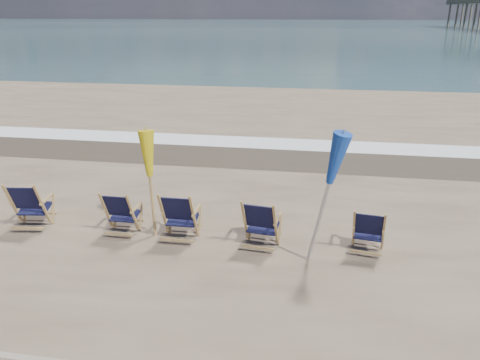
{
  "coord_description": "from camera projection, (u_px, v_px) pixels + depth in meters",
  "views": [
    {
      "loc": [
        1.44,
        -6.39,
        4.05
      ],
      "look_at": [
        0.0,
        2.2,
        0.9
      ],
      "focal_mm": 35.0,
      "sensor_mm": 36.0,
      "label": 1
    }
  ],
  "objects": [
    {
      "name": "beach_chair_4",
      "position": [
        383.0,
        234.0,
        8.03
      ],
      "size": [
        0.66,
        0.72,
        0.89
      ],
      "primitive_type": null,
      "rotation": [
        0.0,
        0.0,
        3.0
      ],
      "color": "black",
      "rests_on": "ground"
    },
    {
      "name": "beach_chair_2",
      "position": [
        194.0,
        218.0,
        8.49
      ],
      "size": [
        0.66,
        0.74,
        1.03
      ],
      "primitive_type": null,
      "rotation": [
        0.0,
        0.0,
        3.15
      ],
      "color": "black",
      "rests_on": "ground"
    },
    {
      "name": "umbrella_blue",
      "position": [
        326.0,
        162.0,
        7.33
      ],
      "size": [
        0.3,
        0.3,
        2.36
      ],
      "color": "#A5A5AD",
      "rests_on": "ground"
    },
    {
      "name": "beach_chair_1",
      "position": [
        132.0,
        214.0,
        8.74
      ],
      "size": [
        0.61,
        0.69,
        0.94
      ],
      "primitive_type": null,
      "rotation": [
        0.0,
        0.0,
        3.13
      ],
      "color": "black",
      "rests_on": "ground"
    },
    {
      "name": "beach_chair_3",
      "position": [
        275.0,
        227.0,
        8.18
      ],
      "size": [
        0.73,
        0.8,
        1.0
      ],
      "primitive_type": null,
      "rotation": [
        0.0,
        0.0,
        3.01
      ],
      "color": "black",
      "rests_on": "ground"
    },
    {
      "name": "umbrella_yellow",
      "position": [
        149.0,
        160.0,
        8.55
      ],
      "size": [
        0.3,
        0.3,
        2.0
      ],
      "color": "#A7824A",
      "rests_on": "ground"
    },
    {
      "name": "beach_chair_0",
      "position": [
        43.0,
        206.0,
        8.98
      ],
      "size": [
        0.76,
        0.83,
        1.04
      ],
      "primitive_type": null,
      "rotation": [
        0.0,
        0.0,
        3.27
      ],
      "color": "black",
      "rests_on": "ground"
    },
    {
      "name": "ocean",
      "position": [
        317.0,
        27.0,
        126.24
      ],
      "size": [
        400.0,
        400.0,
        0.0
      ],
      "primitive_type": "plane",
      "color": "#365659",
      "rests_on": "ground"
    },
    {
      "name": "wet_sand_strip",
      "position": [
        266.0,
        156.0,
        13.83
      ],
      "size": [
        200.0,
        2.6,
        0.0
      ],
      "primitive_type": "cube",
      "color": "#42362A",
      "rests_on": "ground"
    },
    {
      "name": "surf_foam",
      "position": [
        271.0,
        143.0,
        15.22
      ],
      "size": [
        200.0,
        1.4,
        0.01
      ],
      "primitive_type": "cube",
      "color": "silver",
      "rests_on": "ground"
    }
  ]
}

